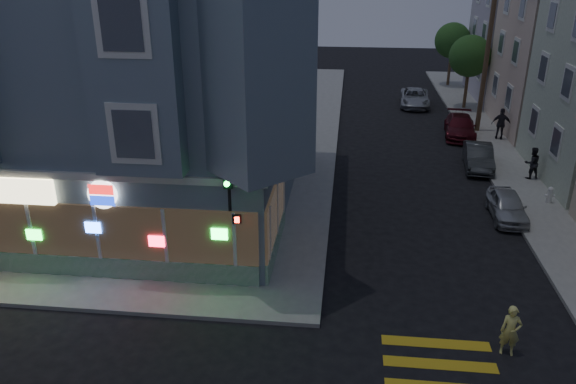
% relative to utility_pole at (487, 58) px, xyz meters
% --- Properties ---
extents(ground, '(120.00, 120.00, 0.00)m').
position_rel_utility_pole_xyz_m(ground, '(-12.00, -24.00, -4.80)').
color(ground, black).
rests_on(ground, ground).
extents(sidewalk_nw, '(33.00, 42.00, 0.15)m').
position_rel_utility_pole_xyz_m(sidewalk_nw, '(-25.50, -1.00, -4.72)').
color(sidewalk_nw, gray).
rests_on(sidewalk_nw, ground).
extents(corner_building, '(14.60, 14.60, 11.40)m').
position_rel_utility_pole_xyz_m(corner_building, '(-18.00, -13.02, 1.02)').
color(corner_building, slate).
rests_on(corner_building, sidewalk_nw).
extents(row_house_d, '(12.00, 8.60, 10.50)m').
position_rel_utility_pole_xyz_m(row_house_d, '(7.50, 10.00, 0.60)').
color(row_house_d, '#B1A9BA').
rests_on(row_house_d, sidewalk_ne).
extents(utility_pole, '(2.20, 0.30, 9.00)m').
position_rel_utility_pole_xyz_m(utility_pole, '(0.00, 0.00, 0.00)').
color(utility_pole, '#4C3826').
rests_on(utility_pole, sidewalk_ne).
extents(street_tree_near, '(3.00, 3.00, 5.30)m').
position_rel_utility_pole_xyz_m(street_tree_near, '(0.20, 6.00, -0.86)').
color(street_tree_near, '#4C3826').
rests_on(street_tree_near, sidewalk_ne).
extents(street_tree_far, '(3.00, 3.00, 5.30)m').
position_rel_utility_pole_xyz_m(street_tree_far, '(0.20, 14.00, -0.86)').
color(street_tree_far, '#4C3826').
rests_on(street_tree_far, sidewalk_ne).
extents(running_child, '(0.63, 0.46, 1.58)m').
position_rel_utility_pole_xyz_m(running_child, '(-3.50, -22.57, -4.01)').
color(running_child, '#DDD971').
rests_on(running_child, ground).
extents(pedestrian_a, '(0.93, 0.80, 1.65)m').
position_rel_utility_pole_xyz_m(pedestrian_a, '(1.00, -8.45, -3.82)').
color(pedestrian_a, black).
rests_on(pedestrian_a, sidewalk_ne).
extents(pedestrian_b, '(1.19, 0.65, 1.93)m').
position_rel_utility_pole_xyz_m(pedestrian_b, '(1.00, -1.77, -3.68)').
color(pedestrian_b, '#24222A').
rests_on(pedestrian_b, sidewalk_ne).
extents(parked_car_a, '(1.49, 3.51, 1.18)m').
position_rel_utility_pole_xyz_m(parked_car_a, '(-1.30, -13.16, -4.21)').
color(parked_car_a, '#A7ABAF').
rests_on(parked_car_a, ground).
extents(parked_car_b, '(1.76, 4.06, 1.30)m').
position_rel_utility_pole_xyz_m(parked_car_b, '(-1.30, -6.85, -4.15)').
color(parked_car_b, '#35383A').
rests_on(parked_car_b, ground).
extents(parked_car_c, '(2.33, 4.69, 1.31)m').
position_rel_utility_pole_xyz_m(parked_car_c, '(-1.30, -1.03, -4.14)').
color(parked_car_c, '#4E111A').
rests_on(parked_car_c, ground).
extents(parked_car_d, '(2.43, 4.77, 1.29)m').
position_rel_utility_pole_xyz_m(parked_car_d, '(-3.40, 6.61, -4.15)').
color(parked_car_d, '#A2A6AC').
rests_on(parked_car_d, ground).
extents(traffic_signal, '(0.59, 0.53, 4.72)m').
position_rel_utility_pole_xyz_m(traffic_signal, '(-12.11, -20.07, -1.45)').
color(traffic_signal, black).
rests_on(traffic_signal, sidewalk_nw).
extents(fire_hydrant, '(0.45, 0.26, 0.78)m').
position_rel_utility_pole_xyz_m(fire_hydrant, '(1.00, -11.54, -4.24)').
color(fire_hydrant, silver).
rests_on(fire_hydrant, sidewalk_ne).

